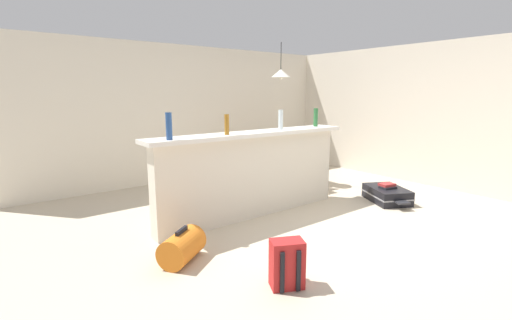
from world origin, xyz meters
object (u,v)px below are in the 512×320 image
Objects in this scene: bottle_amber at (227,125)px; dining_chair_far_side at (264,151)px; dining_table at (283,149)px; backpack_red at (287,264)px; bottle_clear at (281,120)px; bottle_blue at (169,126)px; suitcase_flat_black at (387,195)px; dining_chair_near_partition at (303,160)px; duffel_bag_orange at (182,247)px; bottle_green at (316,117)px; pendant_lamp at (281,73)px; book_stack at (387,186)px.

dining_chair_far_side is (1.96, 1.70, -0.75)m from bottle_amber.
dining_table is 2.62× the size of backpack_red.
bottle_clear is at bearing 1.08° from bottle_amber.
bottle_blue is 1.64m from bottle_clear.
suitcase_flat_black is at bearing -11.90° from bottle_blue.
dining_chair_near_partition is (1.90, 0.58, -0.75)m from bottle_amber.
dining_chair_near_partition is at bearing 29.03° from bottle_clear.
dining_table is at bearing -94.01° from dining_chair_far_side.
duffel_bag_orange is (-0.92, -0.58, -1.11)m from bottle_amber.
dining_chair_far_side is (0.06, 1.12, 0.00)m from dining_chair_near_partition.
dining_chair_far_side is at bearing 41.00° from bottle_amber.
bottle_amber is 2.70m from dining_chair_far_side.
bottle_clear is at bearing -133.34° from dining_table.
dining_table is 3.34m from duffel_bag_orange.
suitcase_flat_black is (0.55, -1.27, -0.41)m from dining_chair_near_partition.
bottle_green is 2.85m from backpack_red.
backpack_red is (-2.33, -2.66, -0.44)m from dining_table.
bottle_clear is 0.31× the size of suitcase_flat_black.
suitcase_flat_black is at bearing -44.44° from bottle_green.
bottle_blue is 1.28m from duffel_bag_orange.
dining_chair_near_partition is (-0.02, -0.53, -0.13)m from dining_table.
bottle_green reaches higher than suitcase_flat_black.
bottle_amber is 2.37m from pendant_lamp.
bottle_clear is at bearing 18.26° from duffel_bag_orange.
pendant_lamp is 4.02m from backpack_red.
pendant_lamp is 2.61m from book_stack.
bottle_clear reaches higher than backpack_red.
bottle_amber is (0.75, 0.02, -0.02)m from bottle_blue.
dining_chair_near_partition is 2.21× the size of backpack_red.
bottle_blue is 3.30m from dining_chair_far_side.
bottle_blue is 1.91m from backpack_red.
bottle_green is at bearing 38.29° from backpack_red.
bottle_clear is at bearing 1.14° from bottle_blue.
pendant_lamp is 1.52× the size of backpack_red.
bottle_blue is at bearing 167.79° from book_stack.
bottle_green is at bearing 135.56° from suitcase_flat_black.
pendant_lamp is at bearing 76.27° from bottle_green.
dining_chair_far_side is at bearing 86.35° from pendant_lamp.
pendant_lamp is at bearing 49.50° from backpack_red.
bottle_green is 1.50m from book_stack.
book_stack is (0.47, -2.40, -0.26)m from dining_chair_far_side.
duffel_bag_orange is at bearing 178.11° from suitcase_flat_black.
dining_chair_near_partition and dining_chair_far_side have the same top height.
backpack_red is (-2.07, -1.64, -1.08)m from bottle_green.
duffel_bag_orange is 2.12× the size of book_stack.
dining_chair_near_partition is 3.50× the size of book_stack.
suitcase_flat_black is 3.34× the size of book_stack.
bottle_clear is 0.65× the size of backpack_red.
bottle_green is 1.61m from suitcase_flat_black.
bottle_green is 0.31× the size of suitcase_flat_black.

